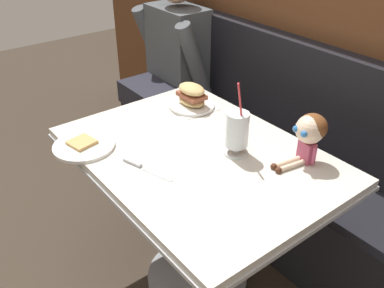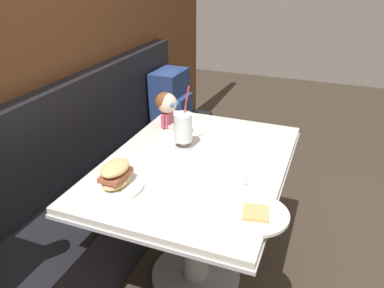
{
  "view_description": "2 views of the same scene",
  "coord_description": "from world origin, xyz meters",
  "views": [
    {
      "loc": [
        1.12,
        -0.72,
        1.66
      ],
      "look_at": [
        0.0,
        0.14,
        0.79
      ],
      "focal_mm": 39.84,
      "sensor_mm": 36.0,
      "label": 1
    },
    {
      "loc": [
        -1.44,
        -0.36,
        1.6
      ],
      "look_at": [
        -0.02,
        0.2,
        0.83
      ],
      "focal_mm": 35.55,
      "sensor_mm": 36.0,
      "label": 2
    }
  ],
  "objects": [
    {
      "name": "butter_knife",
      "position": [
        -0.06,
        -0.06,
        0.74
      ],
      "size": [
        0.23,
        0.08,
        0.01
      ],
      "color": "silver",
      "rests_on": "diner_table"
    },
    {
      "name": "diner_table",
      "position": [
        0.0,
        0.18,
        0.54
      ],
      "size": [
        1.11,
        0.81,
        0.74
      ],
      "color": "silver",
      "rests_on": "ground"
    },
    {
      "name": "booth_bench",
      "position": [
        0.0,
        0.81,
        0.33
      ],
      "size": [
        2.6,
        0.48,
        1.0
      ],
      "color": "black",
      "rests_on": "ground"
    },
    {
      "name": "diner_patron",
      "position": [
        -0.99,
        0.76,
        0.74
      ],
      "size": [
        0.55,
        0.48,
        0.81
      ],
      "color": "#4C5156",
      "rests_on": "booth_bench"
    },
    {
      "name": "wood_panel_wall",
      "position": [
        0.0,
        1.05,
        1.2
      ],
      "size": [
        4.4,
        0.08,
        2.4
      ],
      "primitive_type": "cube",
      "color": "brown",
      "rests_on": "ground"
    },
    {
      "name": "toast_plate",
      "position": [
        -0.31,
        -0.17,
        0.75
      ],
      "size": [
        0.25,
        0.25,
        0.03
      ],
      "color": "white",
      "rests_on": "diner_table"
    },
    {
      "name": "milkshake_glass",
      "position": [
        0.1,
        0.29,
        0.84
      ],
      "size": [
        0.1,
        0.1,
        0.32
      ],
      "color": "silver",
      "rests_on": "diner_table"
    },
    {
      "name": "seated_doll",
      "position": [
        0.3,
        0.47,
        0.87
      ],
      "size": [
        0.13,
        0.23,
        0.2
      ],
      "color": "#B74C6B",
      "rests_on": "diner_table"
    },
    {
      "name": "sandwich_plate",
      "position": [
        -0.33,
        0.4,
        0.79
      ],
      "size": [
        0.22,
        0.22,
        0.12
      ],
      "color": "white",
      "rests_on": "diner_table"
    }
  ]
}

